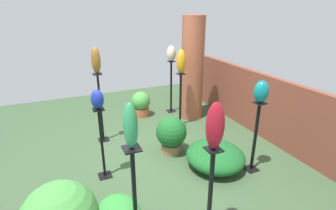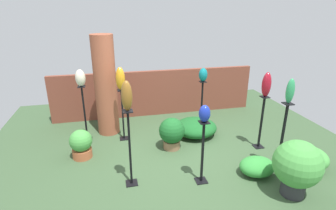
{
  "view_description": "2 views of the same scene",
  "coord_description": "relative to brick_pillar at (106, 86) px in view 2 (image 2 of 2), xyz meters",
  "views": [
    {
      "loc": [
        3.78,
        -1.3,
        2.53
      ],
      "look_at": [
        0.05,
        0.35,
        0.97
      ],
      "focal_mm": 28.0,
      "sensor_mm": 36.0,
      "label": 1
    },
    {
      "loc": [
        -1.24,
        -4.44,
        2.87
      ],
      "look_at": [
        -0.19,
        0.09,
        1.14
      ],
      "focal_mm": 28.0,
      "sensor_mm": 36.0,
      "label": 2
    }
  ],
  "objects": [
    {
      "name": "ground_plane",
      "position": [
        1.34,
        -1.57,
        -1.17
      ],
      "size": [
        8.0,
        8.0,
        0.0
      ],
      "primitive_type": "plane",
      "color": "#385133"
    },
    {
      "name": "brick_wall_back",
      "position": [
        1.34,
        0.87,
        -0.53
      ],
      "size": [
        5.6,
        0.12,
        1.27
      ],
      "primitive_type": "cube",
      "color": "brown",
      "rests_on": "ground"
    },
    {
      "name": "brick_pillar",
      "position": [
        0.0,
        0.0,
        0.0
      ],
      "size": [
        0.5,
        0.5,
        2.34
      ],
      "primitive_type": "cylinder",
      "color": "#9E5138",
      "rests_on": "ground"
    },
    {
      "name": "pedestal_ruby",
      "position": [
        3.17,
        -1.5,
        -0.64
      ],
      "size": [
        0.2,
        0.2,
        1.16
      ],
      "color": "black",
      "rests_on": "ground"
    },
    {
      "name": "pedestal_ivory",
      "position": [
        -0.5,
        -0.3,
        -0.58
      ],
      "size": [
        0.2,
        0.2,
        1.28
      ],
      "color": "black",
      "rests_on": "ground"
    },
    {
      "name": "pedestal_amber",
      "position": [
        0.33,
        -0.46,
        -0.62
      ],
      "size": [
        0.2,
        0.2,
        1.19
      ],
      "color": "black",
      "rests_on": "ground"
    },
    {
      "name": "pedestal_jade",
      "position": [
        3.08,
        -2.33,
        -0.56
      ],
      "size": [
        0.2,
        0.2,
        1.32
      ],
      "color": "black",
      "rests_on": "ground"
    },
    {
      "name": "pedestal_bronze",
      "position": [
        0.34,
        -2.17,
        -0.54
      ],
      "size": [
        0.2,
        0.2,
        1.36
      ],
      "color": "black",
      "rests_on": "ground"
    },
    {
      "name": "pedestal_cobalt",
      "position": [
        1.54,
        -2.38,
        -0.65
      ],
      "size": [
        0.2,
        0.2,
        1.14
      ],
      "color": "black",
      "rests_on": "ground"
    },
    {
      "name": "pedestal_teal",
      "position": [
        2.33,
        -0.14,
        -0.63
      ],
      "size": [
        0.2,
        0.2,
        1.18
      ],
      "color": "black",
      "rests_on": "ground"
    },
    {
      "name": "art_vase_ruby",
      "position": [
        3.17,
        -1.5,
        0.25
      ],
      "size": [
        0.18,
        0.19,
        0.51
      ],
      "primitive_type": "ellipsoid",
      "color": "maroon",
      "rests_on": "pedestal_ruby"
    },
    {
      "name": "art_vase_ivory",
      "position": [
        -0.5,
        -0.3,
        0.3
      ],
      "size": [
        0.21,
        0.21,
        0.37
      ],
      "primitive_type": "ellipsoid",
      "color": "beige",
      "rests_on": "pedestal_ivory"
    },
    {
      "name": "art_vase_amber",
      "position": [
        0.33,
        -0.46,
        0.27
      ],
      "size": [
        0.2,
        0.2,
        0.5
      ],
      "primitive_type": "ellipsoid",
      "color": "orange",
      "rests_on": "pedestal_amber"
    },
    {
      "name": "art_vase_jade",
      "position": [
        3.08,
        -2.33,
        0.37
      ],
      "size": [
        0.14,
        0.13,
        0.44
      ],
      "primitive_type": "ellipsoid",
      "color": "#2D9356",
      "rests_on": "pedestal_jade"
    },
    {
      "name": "art_vase_bronze",
      "position": [
        0.34,
        -2.17,
        0.44
      ],
      "size": [
        0.17,
        0.17,
        0.49
      ],
      "primitive_type": "ellipsoid",
      "color": "brown",
      "rests_on": "pedestal_bronze"
    },
    {
      "name": "art_vase_cobalt",
      "position": [
        1.54,
        -2.38,
        0.12
      ],
      "size": [
        0.19,
        0.18,
        0.29
      ],
      "primitive_type": "ellipsoid",
      "color": "#192D9E",
      "rests_on": "pedestal_cobalt"
    },
    {
      "name": "art_vase_teal",
      "position": [
        2.33,
        -0.14,
        0.17
      ],
      "size": [
        0.21,
        0.22,
        0.33
      ],
      "primitive_type": "ellipsoid",
      "color": "#0F727A",
      "rests_on": "pedestal_teal"
    },
    {
      "name": "potted_plant_mid_left",
      "position": [
        1.31,
        -1.12,
        -0.79
      ],
      "size": [
        0.55,
        0.55,
        0.69
      ],
      "color": "#936B4C",
      "rests_on": "ground"
    },
    {
      "name": "potted_plant_front_right",
      "position": [
        2.87,
        -3.03,
        -0.63
      ],
      "size": [
        0.76,
        0.76,
        0.95
      ],
      "color": "#2D2D33",
      "rests_on": "ground"
    },
    {
      "name": "potted_plant_mid_right",
      "position": [
        -0.56,
        -1.08,
        -0.86
      ],
      "size": [
        0.45,
        0.45,
        0.6
      ],
      "color": "#B25B38",
      "rests_on": "ground"
    },
    {
      "name": "foliage_bed_east",
      "position": [
        2.01,
        -0.64,
        -0.97
      ],
      "size": [
        1.0,
        0.95,
        0.39
      ],
      "primitive_type": "ellipsoid",
      "color": "#195923",
      "rests_on": "ground"
    },
    {
      "name": "foliage_bed_west",
      "position": [
        2.59,
        -2.41,
        -1.01
      ],
      "size": [
        0.65,
        0.53,
        0.32
      ],
      "primitive_type": "ellipsoid",
      "color": "#338C38",
      "rests_on": "ground"
    },
    {
      "name": "foliage_bed_center",
      "position": [
        3.71,
        -2.41,
        -0.98
      ],
      "size": [
        0.65,
        0.67,
        0.38
      ],
      "primitive_type": "ellipsoid",
      "color": "#479942",
      "rests_on": "ground"
    }
  ]
}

